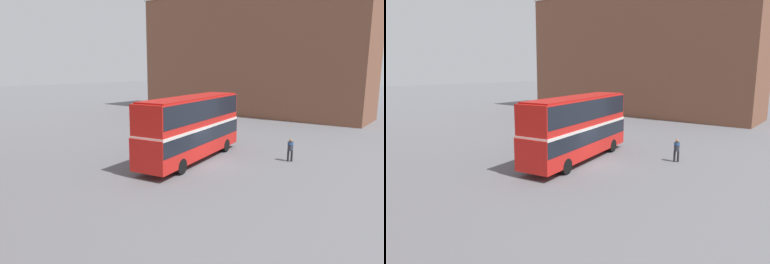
{
  "view_description": "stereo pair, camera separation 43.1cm",
  "coord_description": "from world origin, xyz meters",
  "views": [
    {
      "loc": [
        -18.98,
        -13.36,
        6.66
      ],
      "look_at": [
        0.36,
        1.55,
        2.1
      ],
      "focal_mm": 32.0,
      "sensor_mm": 36.0,
      "label": 1
    },
    {
      "loc": [
        -18.71,
        -13.7,
        6.66
      ],
      "look_at": [
        0.36,
        1.55,
        2.1
      ],
      "focal_mm": 32.0,
      "sensor_mm": 36.0,
      "label": 2
    }
  ],
  "objects": [
    {
      "name": "parked_car_kerb_near",
      "position": [
        8.15,
        5.92,
        0.74
      ],
      "size": [
        4.17,
        1.86,
        1.47
      ],
      "rotation": [
        0.0,
        0.0,
        0.03
      ],
      "color": "silver",
      "rests_on": "ground_plane"
    },
    {
      "name": "building_row_right",
      "position": [
        26.87,
        11.36,
        8.91
      ],
      "size": [
        9.04,
        33.83,
        17.8
      ],
      "color": "brown",
      "rests_on": "ground_plane"
    },
    {
      "name": "double_decker_bus",
      "position": [
        0.36,
        1.55,
        2.67
      ],
      "size": [
        11.4,
        4.02,
        4.67
      ],
      "rotation": [
        0.0,
        0.0,
        0.14
      ],
      "color": "red",
      "rests_on": "ground_plane"
    },
    {
      "name": "ground_plane",
      "position": [
        0.0,
        0.0,
        0.0
      ],
      "size": [
        240.0,
        240.0,
        0.0
      ],
      "primitive_type": "plane",
      "color": "slate"
    },
    {
      "name": "pedestrian_foreground",
      "position": [
        4.41,
        -4.3,
        1.02
      ],
      "size": [
        0.56,
        0.56,
        1.67
      ],
      "rotation": [
        0.0,
        0.0,
        3.66
      ],
      "color": "#232328",
      "rests_on": "ground_plane"
    }
  ]
}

